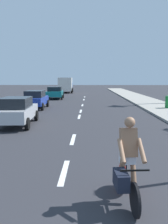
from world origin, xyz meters
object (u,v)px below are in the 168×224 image
object	(u,v)px
parked_car_silver	(17,110)
parked_car_teal	(55,92)
delivery_truck	(66,85)
parked_car_blue	(35,99)
cyclist	(127,165)

from	to	relation	value
parked_car_silver	parked_car_teal	xyz separation A→B (m)	(-0.43, 17.46, 0.01)
parked_car_teal	delivery_truck	distance (m)	13.49
parked_car_blue	delivery_truck	distance (m)	23.58
cyclist	parked_car_blue	world-z (taller)	cyclist
parked_car_silver	parked_car_teal	bearing A→B (deg)	88.02
parked_car_silver	parked_car_blue	distance (m)	7.40
cyclist	parked_car_blue	distance (m)	16.50
cyclist	parked_car_silver	distance (m)	9.52
parked_car_silver	parked_car_blue	xyz separation A→B (m)	(-0.65, 7.37, -0.00)
cyclist	delivery_truck	bearing A→B (deg)	-86.93
cyclist	parked_car_silver	size ratio (longest dim) A/B	0.45
parked_car_blue	delivery_truck	xyz separation A→B (m)	(0.22, 23.57, 0.67)
parked_car_silver	parked_car_blue	world-z (taller)	same
cyclist	parked_car_silver	xyz separation A→B (m)	(-4.84, 8.20, 0.01)
parked_car_teal	cyclist	bearing A→B (deg)	-81.70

